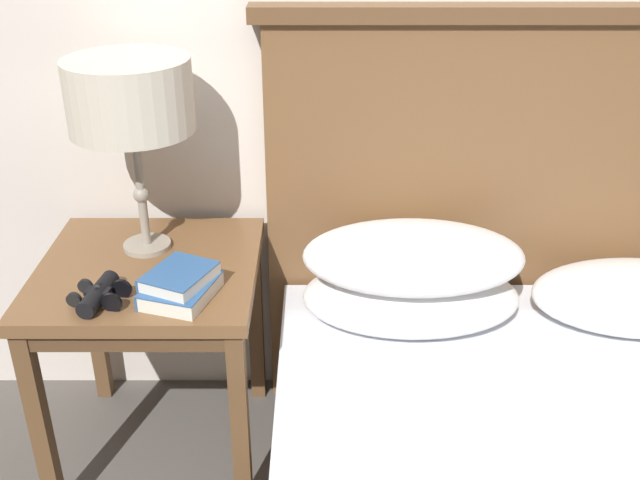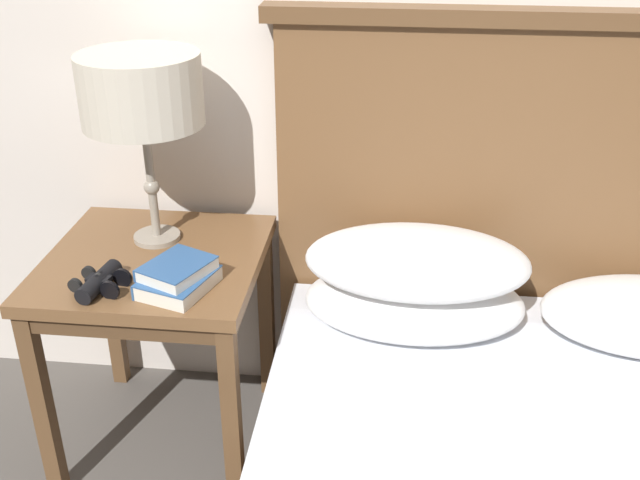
{
  "view_description": "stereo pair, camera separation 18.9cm",
  "coord_description": "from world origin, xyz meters",
  "views": [
    {
      "loc": [
        -0.14,
        -0.98,
        1.59
      ],
      "look_at": [
        -0.14,
        0.7,
        0.73
      ],
      "focal_mm": 42.0,
      "sensor_mm": 36.0,
      "label": 1
    },
    {
      "loc": [
        0.05,
        -0.97,
        1.59
      ],
      "look_at": [
        -0.14,
        0.7,
        0.73
      ],
      "focal_mm": 42.0,
      "sensor_mm": 36.0,
      "label": 2
    }
  ],
  "objects": [
    {
      "name": "book_stacked_on_top",
      "position": [
        -0.48,
        0.59,
        0.69
      ],
      "size": [
        0.19,
        0.21,
        0.03
      ],
      "color": "silver",
      "rests_on": "book_on_nightstand"
    },
    {
      "name": "book_on_nightstand",
      "position": [
        -0.48,
        0.59,
        0.65
      ],
      "size": [
        0.2,
        0.22,
        0.04
      ],
      "color": "silver",
      "rests_on": "nightstand"
    },
    {
      "name": "table_lamp",
      "position": [
        -0.62,
        0.85,
        1.05
      ],
      "size": [
        0.32,
        0.32,
        0.52
      ],
      "color": "gray",
      "rests_on": "nightstand"
    },
    {
      "name": "nightstand",
      "position": [
        -0.6,
        0.75,
        0.55
      ],
      "size": [
        0.58,
        0.58,
        0.63
      ],
      "color": "brown",
      "rests_on": "ground_plane"
    },
    {
      "name": "binoculars_pair",
      "position": [
        -0.67,
        0.57,
        0.65
      ],
      "size": [
        0.15,
        0.16,
        0.05
      ],
      "color": "black",
      "rests_on": "nightstand"
    }
  ]
}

